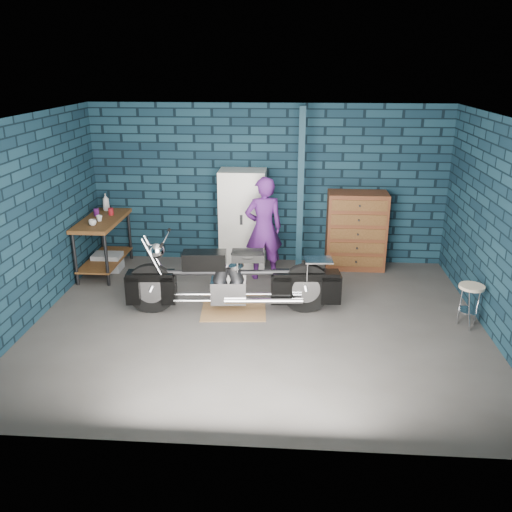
{
  "coord_description": "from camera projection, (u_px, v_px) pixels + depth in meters",
  "views": [
    {
      "loc": [
        0.45,
        -6.56,
        3.33
      ],
      "look_at": [
        -0.04,
        0.3,
        0.85
      ],
      "focal_mm": 38.0,
      "sensor_mm": 36.0,
      "label": 1
    }
  ],
  "objects": [
    {
      "name": "workbench",
      "position": [
        104.0,
        245.0,
        8.98
      ],
      "size": [
        0.6,
        1.4,
        0.91
      ],
      "primitive_type": "cube",
      "color": "brown",
      "rests_on": "ground"
    },
    {
      "name": "motorcycle",
      "position": [
        233.0,
        275.0,
        7.46
      ],
      "size": [
        2.58,
        0.88,
        1.12
      ],
      "primitive_type": null,
      "rotation": [
        0.0,
        0.0,
        0.08
      ],
      "color": "black",
      "rests_on": "ground"
    },
    {
      "name": "ground",
      "position": [
        258.0,
        323.0,
        7.31
      ],
      "size": [
        6.0,
        6.0,
        0.0
      ],
      "primitive_type": "plane",
      "color": "#4C4847",
      "rests_on": "ground"
    },
    {
      "name": "support_post",
      "position": [
        300.0,
        193.0,
        8.65
      ],
      "size": [
        0.1,
        0.1,
        2.7
      ],
      "primitive_type": "cube",
      "color": "#122C3A",
      "rests_on": "ground"
    },
    {
      "name": "bottle",
      "position": [
        106.0,
        202.0,
        9.27
      ],
      "size": [
        0.14,
        0.14,
        0.3
      ],
      "primitive_type": "imported",
      "rotation": [
        0.0,
        0.0,
        0.3
      ],
      "color": "#96999E",
      "rests_on": "workbench"
    },
    {
      "name": "room_walls",
      "position": [
        261.0,
        175.0,
        7.19
      ],
      "size": [
        6.02,
        5.01,
        2.71
      ],
      "color": "#0E2230",
      "rests_on": "ground"
    },
    {
      "name": "storage_bin",
      "position": [
        108.0,
        262.0,
        9.12
      ],
      "size": [
        0.47,
        0.33,
        0.29
      ],
      "primitive_type": "cube",
      "color": "#96999E",
      "rests_on": "ground"
    },
    {
      "name": "drip_mat",
      "position": [
        234.0,
        311.0,
        7.65
      ],
      "size": [
        0.95,
        0.74,
        0.01
      ],
      "primitive_type": "cube",
      "rotation": [
        0.0,
        0.0,
        0.08
      ],
      "color": "brown",
      "rests_on": "ground"
    },
    {
      "name": "mug_red",
      "position": [
        111.0,
        211.0,
        9.03
      ],
      "size": [
        0.1,
        0.1,
        0.12
      ],
      "primitive_type": "cylinder",
      "rotation": [
        0.0,
        0.0,
        -0.21
      ],
      "color": "maroon",
      "rests_on": "workbench"
    },
    {
      "name": "person",
      "position": [
        264.0,
        228.0,
        8.59
      ],
      "size": [
        0.69,
        0.55,
        1.66
      ],
      "primitive_type": "imported",
      "rotation": [
        0.0,
        0.0,
        3.42
      ],
      "color": "#571F75",
      "rests_on": "ground"
    },
    {
      "name": "mug_purple",
      "position": [
        96.0,
        212.0,
        8.97
      ],
      "size": [
        0.12,
        0.12,
        0.12
      ],
      "primitive_type": "cylinder",
      "rotation": [
        0.0,
        0.0,
        -0.41
      ],
      "color": "#5B1967",
      "rests_on": "workbench"
    },
    {
      "name": "cup_b",
      "position": [
        99.0,
        218.0,
        8.68
      ],
      "size": [
        0.11,
        0.11,
        0.09
      ],
      "primitive_type": "imported",
      "rotation": [
        0.0,
        0.0,
        -0.15
      ],
      "color": "beige",
      "rests_on": "workbench"
    },
    {
      "name": "locker",
      "position": [
        243.0,
        218.0,
        9.15
      ],
      "size": [
        0.77,
        0.55,
        1.65
      ],
      "primitive_type": "cube",
      "color": "silver",
      "rests_on": "ground"
    },
    {
      "name": "cup_a",
      "position": [
        93.0,
        223.0,
        8.45
      ],
      "size": [
        0.13,
        0.13,
        0.09
      ],
      "primitive_type": "imported",
      "rotation": [
        0.0,
        0.0,
        0.08
      ],
      "color": "beige",
      "rests_on": "workbench"
    },
    {
      "name": "tool_chest",
      "position": [
        356.0,
        231.0,
        9.08
      ],
      "size": [
        0.98,
        0.54,
        1.3
      ],
      "primitive_type": "cube",
      "color": "brown",
      "rests_on": "ground"
    },
    {
      "name": "shop_stool",
      "position": [
        469.0,
        306.0,
        7.11
      ],
      "size": [
        0.4,
        0.4,
        0.59
      ],
      "primitive_type": null,
      "rotation": [
        0.0,
        0.0,
        0.28
      ],
      "color": "beige",
      "rests_on": "ground"
    }
  ]
}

